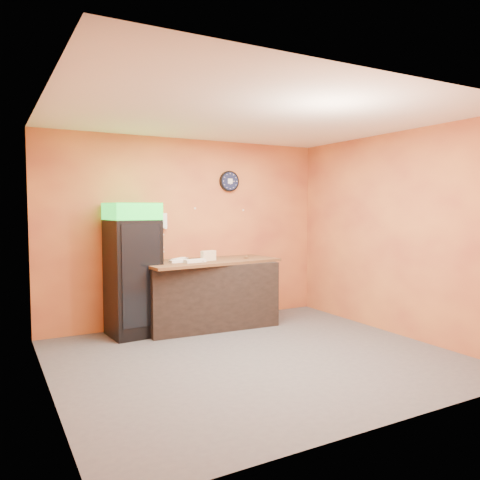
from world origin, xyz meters
TOP-DOWN VIEW (x-y plane):
  - floor at (0.00, 0.00)m, footprint 4.50×4.50m
  - back_wall at (0.00, 2.00)m, footprint 4.50×0.02m
  - left_wall at (-2.25, 0.00)m, footprint 0.02×4.00m
  - right_wall at (2.25, 0.00)m, footprint 0.02×4.00m
  - ceiling at (0.00, 0.00)m, footprint 4.50×4.00m
  - beverage_cooler at (-0.99, 1.61)m, footprint 0.69×0.70m
  - prep_counter at (0.13, 1.58)m, footprint 1.95×0.96m
  - wall_clock at (0.68, 1.97)m, footprint 0.33×0.06m
  - wall_phone at (-0.44, 1.95)m, footprint 0.13×0.11m
  - butcher_paper at (0.13, 1.58)m, footprint 2.11×1.10m
  - sub_roll_stack at (0.09, 1.49)m, footprint 0.24×0.13m
  - wrapped_sandwich_left at (-0.37, 1.49)m, footprint 0.27×0.13m
  - wrapped_sandwich_mid at (-0.16, 1.40)m, footprint 0.32×0.15m
  - wrapped_sandwich_right at (-0.29, 1.63)m, footprint 0.32×0.29m
  - kitchen_tool at (-0.19, 1.60)m, footprint 0.05×0.05m

SIDE VIEW (x-z plane):
  - floor at x=0.00m, z-range 0.00..0.00m
  - prep_counter at x=0.13m, z-range 0.00..0.95m
  - beverage_cooler at x=-0.99m, z-range -0.02..1.80m
  - butcher_paper at x=0.13m, z-range 0.95..0.99m
  - wrapped_sandwich_left at x=-0.37m, z-range 0.99..1.03m
  - wrapped_sandwich_mid at x=-0.16m, z-range 0.99..1.03m
  - wrapped_sandwich_right at x=-0.29m, z-range 0.99..1.03m
  - kitchen_tool at x=-0.19m, z-range 0.99..1.05m
  - sub_roll_stack at x=0.09m, z-range 0.99..1.14m
  - back_wall at x=0.00m, z-range 0.00..2.80m
  - left_wall at x=-2.25m, z-range 0.00..2.80m
  - right_wall at x=2.25m, z-range 0.00..2.80m
  - wall_phone at x=-0.44m, z-range 1.45..1.68m
  - wall_clock at x=0.68m, z-range 2.01..2.34m
  - ceiling at x=0.00m, z-range 2.79..2.81m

